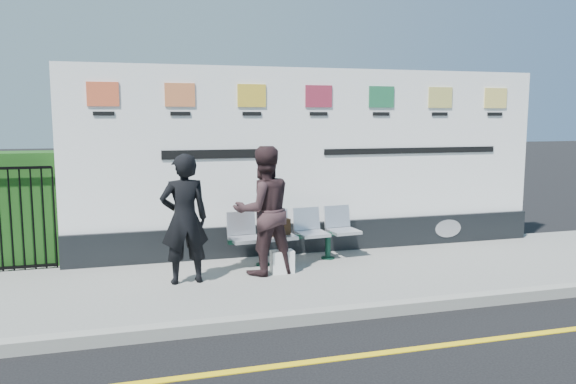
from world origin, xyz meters
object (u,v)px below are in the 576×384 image
object	(u,v)px
billboard	(317,173)
woman_left	(184,219)
bench	(296,248)
woman_right	(264,210)

from	to	relation	value
billboard	woman_left	distance (m)	2.65
billboard	bench	bearing A→B (deg)	-130.44
bench	woman_right	xyz separation A→B (m)	(-0.63, -0.48, 0.69)
billboard	woman_left	xyz separation A→B (m)	(-2.29, -1.27, -0.43)
woman_right	woman_left	bearing A→B (deg)	-2.08
billboard	woman_left	size ratio (longest dim) A/B	4.58
woman_left	woman_right	size ratio (longest dim) A/B	0.96
bench	woman_left	distance (m)	1.97
woman_left	bench	bearing A→B (deg)	-164.33
billboard	woman_right	bearing A→B (deg)	-136.33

